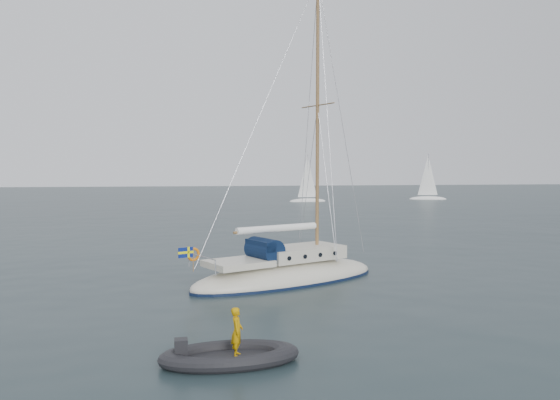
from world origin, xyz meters
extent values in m
plane|color=black|center=(0.00, 0.00, 0.00)|extent=(300.00, 300.00, 0.00)
ellipsoid|color=beige|center=(-2.24, -2.21, 0.16)|extent=(9.61, 2.99, 1.60)
cube|color=silver|center=(-1.50, -2.21, 1.26)|extent=(3.84, 2.03, 0.59)
cube|color=beige|center=(-4.81, -2.21, 1.09)|extent=(2.56, 2.03, 0.27)
cylinder|color=#0B1936|center=(-3.47, -2.21, 1.55)|extent=(1.02, 1.76, 1.02)
cube|color=#0B1936|center=(-3.68, -2.21, 1.77)|extent=(0.48, 1.76, 0.43)
cylinder|color=#946340|center=(-0.54, -2.21, 7.37)|extent=(0.16, 0.16, 12.81)
cylinder|color=#946340|center=(-0.54, -2.21, 8.01)|extent=(0.05, 2.35, 0.05)
cylinder|color=#946340|center=(-2.78, -2.21, 2.40)|extent=(4.48, 0.11, 0.11)
cylinder|color=white|center=(-2.78, -2.21, 2.46)|extent=(4.17, 0.30, 0.30)
cylinder|color=#9899A0|center=(-6.51, -2.21, 1.55)|extent=(0.04, 2.35, 0.04)
torus|color=orange|center=(-6.57, -1.57, 1.55)|extent=(0.58, 0.11, 0.58)
cylinder|color=#946340|center=(-6.89, -2.21, 1.44)|extent=(0.03, 0.03, 0.96)
cube|color=navy|center=(-7.21, -2.21, 1.76)|extent=(0.64, 0.02, 0.41)
cube|color=#FFF80A|center=(-7.21, -2.21, 1.76)|extent=(0.66, 0.03, 0.10)
cube|color=#FFF80A|center=(-7.09, -2.21, 1.76)|extent=(0.10, 0.03, 0.43)
cylinder|color=black|center=(-2.88, -1.19, 1.26)|extent=(0.19, 0.06, 0.19)
cylinder|color=black|center=(-2.88, -3.24, 1.26)|extent=(0.19, 0.06, 0.19)
cylinder|color=black|center=(-2.03, -1.19, 1.26)|extent=(0.19, 0.06, 0.19)
cylinder|color=black|center=(-2.03, -3.24, 1.26)|extent=(0.19, 0.06, 0.19)
cylinder|color=black|center=(-1.18, -1.19, 1.26)|extent=(0.19, 0.06, 0.19)
cylinder|color=black|center=(-1.18, -3.24, 1.26)|extent=(0.19, 0.06, 0.19)
cylinder|color=black|center=(-0.32, -1.19, 1.26)|extent=(0.19, 0.06, 0.19)
cylinder|color=black|center=(-0.32, -3.24, 1.26)|extent=(0.19, 0.06, 0.19)
cube|color=#4B4B50|center=(-3.61, -2.11, 0.13)|extent=(1.87, 0.77, 0.11)
cube|color=black|center=(-5.79, -12.09, 0.13)|extent=(2.30, 0.96, 0.11)
cube|color=black|center=(-7.04, -12.09, 0.43)|extent=(0.33, 0.33, 0.57)
imported|color=#C28905|center=(-5.60, -12.09, 0.82)|extent=(0.40, 0.52, 1.29)
ellipsoid|color=white|center=(13.59, 58.92, 0.05)|extent=(6.04, 2.01, 1.01)
cylinder|color=#9899A0|center=(13.59, 58.92, 4.02)|extent=(0.10, 0.10, 7.04)
cone|color=white|center=(13.54, 58.92, 4.02)|extent=(3.22, 3.22, 6.54)
ellipsoid|color=white|center=(35.55, 61.45, 0.05)|extent=(6.36, 2.12, 1.06)
cylinder|color=#9899A0|center=(35.55, 61.45, 4.24)|extent=(0.11, 0.11, 7.41)
cone|color=white|center=(35.49, 61.45, 4.24)|extent=(3.39, 3.39, 6.88)
camera|label=1|loc=(-7.12, -26.02, 5.01)|focal=35.00mm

